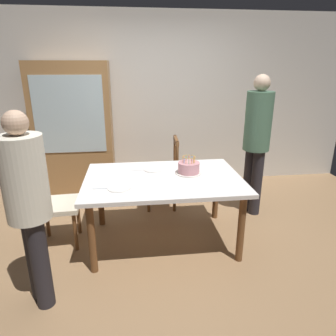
{
  "coord_description": "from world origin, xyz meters",
  "views": [
    {
      "loc": [
        -0.31,
        -2.91,
        1.86
      ],
      "look_at": [
        0.05,
        0.0,
        0.85
      ],
      "focal_mm": 32.4,
      "sensor_mm": 36.0,
      "label": 1
    }
  ],
  "objects_px": {
    "person_celebrant": "(28,202)",
    "plate_far_side": "(154,169)",
    "person_guest": "(257,138)",
    "china_cabinet": "(74,130)",
    "chair_spindle_back": "(163,174)",
    "plate_near_celebrant": "(119,188)",
    "chair_upholstered": "(48,199)",
    "birthday_cake": "(189,168)",
    "dining_table": "(163,185)"
  },
  "relations": [
    {
      "from": "dining_table",
      "to": "chair_spindle_back",
      "type": "xyz_separation_m",
      "value": [
        0.09,
        0.87,
        -0.21
      ]
    },
    {
      "from": "plate_near_celebrant",
      "to": "chair_spindle_back",
      "type": "bearing_deg",
      "value": 64.37
    },
    {
      "from": "chair_upholstered",
      "to": "person_celebrant",
      "type": "distance_m",
      "value": 0.94
    },
    {
      "from": "chair_spindle_back",
      "to": "chair_upholstered",
      "type": "distance_m",
      "value": 1.51
    },
    {
      "from": "birthday_cake",
      "to": "person_guest",
      "type": "height_order",
      "value": "person_guest"
    },
    {
      "from": "birthday_cake",
      "to": "dining_table",
      "type": "bearing_deg",
      "value": -163.79
    },
    {
      "from": "chair_spindle_back",
      "to": "person_celebrant",
      "type": "relative_size",
      "value": 0.61
    },
    {
      "from": "birthday_cake",
      "to": "person_guest",
      "type": "distance_m",
      "value": 1.07
    },
    {
      "from": "plate_far_side",
      "to": "china_cabinet",
      "type": "height_order",
      "value": "china_cabinet"
    },
    {
      "from": "plate_far_side",
      "to": "china_cabinet",
      "type": "xyz_separation_m",
      "value": [
        -1.06,
        1.31,
        0.2
      ]
    },
    {
      "from": "birthday_cake",
      "to": "plate_near_celebrant",
      "type": "height_order",
      "value": "birthday_cake"
    },
    {
      "from": "birthday_cake",
      "to": "person_guest",
      "type": "xyz_separation_m",
      "value": [
        0.94,
        0.48,
        0.19
      ]
    },
    {
      "from": "chair_spindle_back",
      "to": "birthday_cake",
      "type": "bearing_deg",
      "value": -76.4
    },
    {
      "from": "plate_near_celebrant",
      "to": "chair_upholstered",
      "type": "distance_m",
      "value": 0.85
    },
    {
      "from": "dining_table",
      "to": "person_celebrant",
      "type": "relative_size",
      "value": 1.03
    },
    {
      "from": "birthday_cake",
      "to": "plate_near_celebrant",
      "type": "relative_size",
      "value": 1.27
    },
    {
      "from": "dining_table",
      "to": "china_cabinet",
      "type": "relative_size",
      "value": 0.85
    },
    {
      "from": "plate_far_side",
      "to": "person_guest",
      "type": "xyz_separation_m",
      "value": [
        1.3,
        0.32,
        0.25
      ]
    },
    {
      "from": "chair_upholstered",
      "to": "birthday_cake",
      "type": "bearing_deg",
      "value": -0.26
    },
    {
      "from": "plate_near_celebrant",
      "to": "dining_table",
      "type": "bearing_deg",
      "value": 29.16
    },
    {
      "from": "person_guest",
      "to": "birthday_cake",
      "type": "bearing_deg",
      "value": -152.79
    },
    {
      "from": "dining_table",
      "to": "birthday_cake",
      "type": "bearing_deg",
      "value": 16.21
    },
    {
      "from": "plate_near_celebrant",
      "to": "person_guest",
      "type": "xyz_separation_m",
      "value": [
        1.66,
        0.81,
        0.25
      ]
    },
    {
      "from": "birthday_cake",
      "to": "china_cabinet",
      "type": "relative_size",
      "value": 0.15
    },
    {
      "from": "chair_upholstered",
      "to": "china_cabinet",
      "type": "relative_size",
      "value": 0.5
    },
    {
      "from": "person_guest",
      "to": "person_celebrant",
      "type": "bearing_deg",
      "value": -149.92
    },
    {
      "from": "dining_table",
      "to": "birthday_cake",
      "type": "relative_size",
      "value": 5.75
    },
    {
      "from": "person_celebrant",
      "to": "dining_table",
      "type": "bearing_deg",
      "value": 35.38
    },
    {
      "from": "dining_table",
      "to": "chair_upholstered",
      "type": "relative_size",
      "value": 1.7
    },
    {
      "from": "person_celebrant",
      "to": "plate_far_side",
      "type": "bearing_deg",
      "value": 45.38
    },
    {
      "from": "plate_far_side",
      "to": "chair_upholstered",
      "type": "bearing_deg",
      "value": -171.9
    },
    {
      "from": "chair_upholstered",
      "to": "person_celebrant",
      "type": "relative_size",
      "value": 0.61
    },
    {
      "from": "plate_near_celebrant",
      "to": "chair_spindle_back",
      "type": "relative_size",
      "value": 0.23
    },
    {
      "from": "plate_near_celebrant",
      "to": "plate_far_side",
      "type": "relative_size",
      "value": 1.0
    },
    {
      "from": "chair_upholstered",
      "to": "person_celebrant",
      "type": "bearing_deg",
      "value": -82.69
    },
    {
      "from": "plate_near_celebrant",
      "to": "chair_upholstered",
      "type": "height_order",
      "value": "chair_upholstered"
    },
    {
      "from": "chair_spindle_back",
      "to": "plate_near_celebrant",
      "type": "bearing_deg",
      "value": -115.63
    },
    {
      "from": "birthday_cake",
      "to": "person_celebrant",
      "type": "xyz_separation_m",
      "value": [
        -1.37,
        -0.85,
        0.08
      ]
    },
    {
      "from": "plate_far_side",
      "to": "chair_upholstered",
      "type": "xyz_separation_m",
      "value": [
        -1.11,
        -0.16,
        -0.22
      ]
    },
    {
      "from": "dining_table",
      "to": "person_guest",
      "type": "xyz_separation_m",
      "value": [
        1.22,
        0.56,
        0.34
      ]
    },
    {
      "from": "chair_spindle_back",
      "to": "chair_upholstered",
      "type": "relative_size",
      "value": 1.0
    },
    {
      "from": "chair_spindle_back",
      "to": "person_celebrant",
      "type": "xyz_separation_m",
      "value": [
        -1.18,
        -1.64,
        0.43
      ]
    },
    {
      "from": "plate_near_celebrant",
      "to": "person_guest",
      "type": "relative_size",
      "value": 0.13
    },
    {
      "from": "birthday_cake",
      "to": "plate_near_celebrant",
      "type": "xyz_separation_m",
      "value": [
        -0.72,
        -0.33,
        -0.05
      ]
    },
    {
      "from": "plate_far_side",
      "to": "person_guest",
      "type": "height_order",
      "value": "person_guest"
    },
    {
      "from": "plate_far_side",
      "to": "person_guest",
      "type": "distance_m",
      "value": 1.36
    },
    {
      "from": "china_cabinet",
      "to": "person_guest",
      "type": "bearing_deg",
      "value": -22.9
    },
    {
      "from": "china_cabinet",
      "to": "person_celebrant",
      "type": "bearing_deg",
      "value": -88.69
    },
    {
      "from": "birthday_cake",
      "to": "chair_spindle_back",
      "type": "relative_size",
      "value": 0.29
    },
    {
      "from": "plate_near_celebrant",
      "to": "chair_upholstered",
      "type": "bearing_deg",
      "value": 155.93
    }
  ]
}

